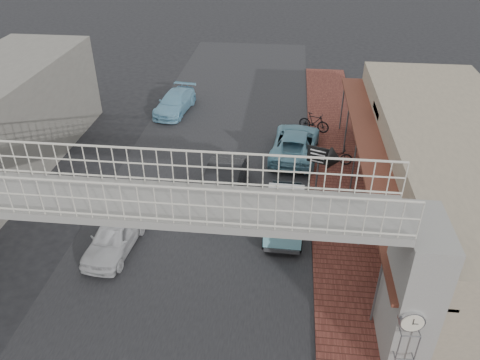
% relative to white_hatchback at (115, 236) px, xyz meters
% --- Properties ---
extents(ground, '(120.00, 120.00, 0.00)m').
position_rel_white_hatchback_xyz_m(ground, '(3.02, 0.20, -0.66)').
color(ground, black).
rests_on(ground, ground).
extents(road_strip, '(10.00, 60.00, 0.01)m').
position_rel_white_hatchback_xyz_m(road_strip, '(3.02, 0.20, -0.66)').
color(road_strip, black).
rests_on(road_strip, ground).
extents(sidewalk, '(3.00, 40.00, 0.10)m').
position_rel_white_hatchback_xyz_m(sidewalk, '(9.52, 3.20, -0.61)').
color(sidewalk, brown).
rests_on(sidewalk, ground).
extents(shophouse_row, '(7.20, 18.00, 4.00)m').
position_rel_white_hatchback_xyz_m(shophouse_row, '(13.99, 4.20, 1.35)').
color(shophouse_row, gray).
rests_on(shophouse_row, ground).
extents(footbridge, '(16.40, 2.40, 6.34)m').
position_rel_white_hatchback_xyz_m(footbridge, '(3.02, -3.80, 2.51)').
color(footbridge, gray).
rests_on(footbridge, ground).
extents(white_hatchback, '(1.90, 4.01, 1.32)m').
position_rel_white_hatchback_xyz_m(white_hatchback, '(0.00, 0.00, 0.00)').
color(white_hatchback, silver).
rests_on(white_hatchback, ground).
extents(dark_sedan, '(2.04, 4.81, 1.54)m').
position_rel_white_hatchback_xyz_m(dark_sedan, '(3.86, 4.32, 0.11)').
color(dark_sedan, black).
rests_on(dark_sedan, ground).
extents(angkot_curb, '(2.91, 5.40, 1.44)m').
position_rel_white_hatchback_xyz_m(angkot_curb, '(7.22, 8.80, 0.06)').
color(angkot_curb, '#6EA9BF').
rests_on(angkot_curb, ground).
extents(angkot_far, '(2.38, 4.65, 1.29)m').
position_rel_white_hatchback_xyz_m(angkot_far, '(-0.69, 13.87, -0.02)').
color(angkot_far, '#7AB7D5').
rests_on(angkot_far, ground).
extents(angkot_van, '(1.68, 3.52, 1.71)m').
position_rel_white_hatchback_xyz_m(angkot_van, '(6.81, 1.78, 0.42)').
color(angkot_van, black).
rests_on(angkot_van, ground).
extents(motorcycle_near, '(1.92, 0.69, 1.01)m').
position_rel_white_hatchback_xyz_m(motorcycle_near, '(9.29, 7.80, -0.06)').
color(motorcycle_near, black).
rests_on(motorcycle_near, sidewalk).
extents(motorcycle_far, '(1.96, 1.20, 1.14)m').
position_rel_white_hatchback_xyz_m(motorcycle_far, '(8.32, 11.71, 0.01)').
color(motorcycle_far, black).
rests_on(motorcycle_far, sidewalk).
extents(street_clock, '(0.72, 0.59, 2.89)m').
position_rel_white_hatchback_xyz_m(street_clock, '(10.37, -4.99, 1.83)').
color(street_clock, '#59595B').
rests_on(street_clock, sidewalk).
extents(arrow_sign, '(1.67, 1.13, 2.77)m').
position_rel_white_hatchback_xyz_m(arrow_sign, '(8.85, 4.29, 1.67)').
color(arrow_sign, '#59595B').
rests_on(arrow_sign, sidewalk).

